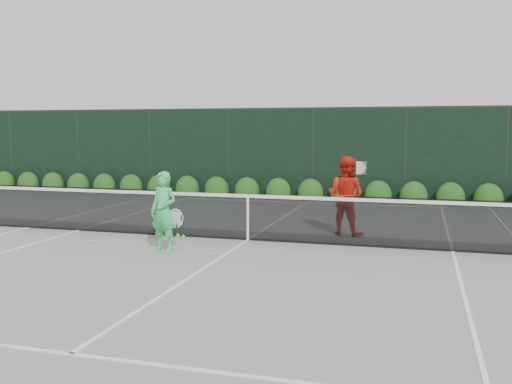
# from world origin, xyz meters

# --- Properties ---
(ground) EXTENTS (80.00, 80.00, 0.00)m
(ground) POSITION_xyz_m (0.00, 0.00, 0.00)
(ground) COLOR gray
(ground) RESTS_ON ground
(tennis_net) EXTENTS (12.90, 0.10, 1.07)m
(tennis_net) POSITION_xyz_m (-0.02, 0.00, 0.53)
(tennis_net) COLOR black
(tennis_net) RESTS_ON ground
(player_woman) EXTENTS (0.66, 0.49, 1.54)m
(player_woman) POSITION_xyz_m (-1.26, -1.44, 0.77)
(player_woman) COLOR #3ED566
(player_woman) RESTS_ON ground
(player_man) EXTENTS (1.01, 0.89, 1.75)m
(player_man) POSITION_xyz_m (1.90, 1.22, 0.88)
(player_man) COLOR red
(player_man) RESTS_ON ground
(court_lines) EXTENTS (11.03, 23.83, 0.01)m
(court_lines) POSITION_xyz_m (0.00, 0.00, 0.01)
(court_lines) COLOR white
(court_lines) RESTS_ON ground
(windscreen_fence) EXTENTS (32.00, 21.07, 3.06)m
(windscreen_fence) POSITION_xyz_m (0.00, -2.71, 1.51)
(windscreen_fence) COLOR black
(windscreen_fence) RESTS_ON ground
(hedge_row) EXTENTS (31.66, 0.65, 0.94)m
(hedge_row) POSITION_xyz_m (-0.00, 7.15, 0.23)
(hedge_row) COLOR #123C10
(hedge_row) RESTS_ON ground
(tennis_balls) EXTENTS (2.63, 2.32, 0.07)m
(tennis_balls) POSITION_xyz_m (-2.04, -0.05, 0.03)
(tennis_balls) COLOR #BBEB34
(tennis_balls) RESTS_ON ground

